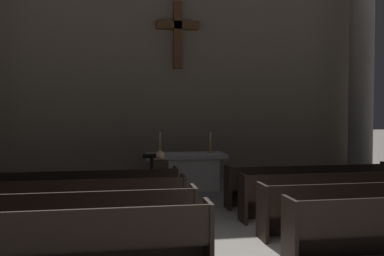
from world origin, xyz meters
TOP-DOWN VIEW (x-y plane):
  - pew_left_row_1 at (-2.53, -0.04)m, footprint 3.95×0.50m
  - pew_left_row_2 at (-2.53, 1.11)m, footprint 3.95×0.50m
  - pew_left_row_3 at (-2.53, 2.25)m, footprint 3.95×0.50m
  - pew_left_row_4 at (-2.53, 3.40)m, footprint 3.95×0.50m
  - pew_right_row_2 at (2.53, 1.11)m, footprint 3.95×0.50m
  - pew_right_row_3 at (2.53, 2.25)m, footprint 3.95×0.50m
  - pew_right_row_4 at (2.53, 3.40)m, footprint 3.95×0.50m
  - column_right_fourth at (5.80, 6.72)m, footprint 1.13×1.13m
  - altar at (0.00, 5.81)m, footprint 2.20×0.90m
  - candlestick_left at (-0.70, 5.81)m, footprint 0.16×0.16m
  - candlestick_right at (0.70, 5.81)m, footprint 0.16×0.16m
  - apse_with_cross at (0.00, 7.68)m, footprint 12.80×0.50m
  - lectern at (-1.01, 4.61)m, footprint 0.44×0.36m
  - lone_worshipper at (-0.92, 3.44)m, footprint 0.32×0.43m

SIDE VIEW (x-z plane):
  - pew_left_row_1 at x=-2.53m, z-range 0.00..0.95m
  - pew_left_row_2 at x=-2.53m, z-range 0.00..0.95m
  - pew_left_row_3 at x=-2.53m, z-range 0.00..0.95m
  - pew_left_row_4 at x=-2.53m, z-range 0.00..0.95m
  - pew_right_row_2 at x=2.53m, z-range 0.00..0.95m
  - pew_right_row_3 at x=2.53m, z-range 0.00..0.95m
  - pew_right_row_4 at x=2.53m, z-range 0.00..0.95m
  - altar at x=0.00m, z-range 0.03..1.04m
  - lectern at x=-1.01m, z-range -0.03..1.13m
  - lone_worshipper at x=-0.92m, z-range 0.03..1.35m
  - candlestick_left at x=-0.70m, z-range 0.90..1.48m
  - candlestick_right at x=0.70m, z-range 0.90..1.48m
  - column_right_fourth at x=5.80m, z-range -0.09..6.96m
  - apse_with_cross at x=0.00m, z-range 0.00..8.23m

